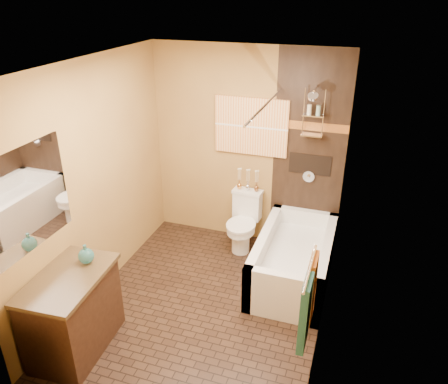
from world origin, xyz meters
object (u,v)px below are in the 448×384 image
at_px(sunset_painting, 251,126).
at_px(vanity, 73,313).
at_px(toilet, 244,222).
at_px(bathtub, 293,263).

bearing_deg(sunset_painting, vanity, -112.34).
distance_m(toilet, vanity, 2.37).
distance_m(sunset_painting, toilet, 1.20).
relative_size(bathtub, toilet, 2.03).
bearing_deg(vanity, sunset_painting, 63.87).
bearing_deg(sunset_painting, toilet, -90.00).
bearing_deg(toilet, sunset_painting, 94.37).
bearing_deg(bathtub, sunset_painting, 135.43).
height_order(toilet, vanity, vanity).
distance_m(sunset_painting, vanity, 2.84).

